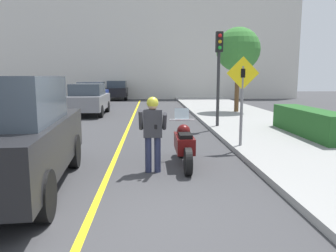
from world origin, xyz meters
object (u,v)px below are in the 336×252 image
(parked_car_grey, at_px, (88,99))
(person_biker, at_px, (153,127))
(crossing_sign, at_px, (242,93))
(traffic_light, at_px, (219,61))
(suv_nearby, at_px, (9,135))
(parked_car_black, at_px, (118,90))
(parked_car_blue, at_px, (92,94))
(motorcycle, at_px, (184,144))
(street_tree, at_px, (238,50))

(parked_car_grey, bearing_deg, person_biker, -72.76)
(crossing_sign, height_order, parked_car_grey, crossing_sign)
(traffic_light, distance_m, parked_car_grey, 8.18)
(suv_nearby, relative_size, parked_car_black, 1.13)
(parked_car_grey, distance_m, parked_car_black, 11.79)
(suv_nearby, relative_size, parked_car_blue, 1.13)
(crossing_sign, distance_m, parked_car_grey, 10.74)
(motorcycle, height_order, parked_car_black, parked_car_black)
(motorcycle, relative_size, parked_car_grey, 0.53)
(street_tree, xyz_separation_m, parked_car_grey, (-8.11, 0.06, -2.63))
(crossing_sign, distance_m, traffic_light, 3.81)
(traffic_light, distance_m, parked_car_blue, 12.76)
(suv_nearby, bearing_deg, parked_car_grey, 94.00)
(person_biker, relative_size, traffic_light, 0.46)
(motorcycle, relative_size, person_biker, 1.36)
(motorcycle, relative_size, parked_car_blue, 0.53)
(person_biker, bearing_deg, parked_car_blue, 104.22)
(suv_nearby, height_order, parked_car_grey, suv_nearby)
(suv_nearby, height_order, parked_car_black, suv_nearby)
(parked_car_black, bearing_deg, parked_car_grey, -91.97)
(crossing_sign, bearing_deg, suv_nearby, -148.56)
(traffic_light, xyz_separation_m, street_tree, (2.12, 5.21, 0.83))
(suv_nearby, xyz_separation_m, street_tree, (7.26, 11.97, 2.44))
(person_biker, bearing_deg, street_tree, 66.65)
(suv_nearby, bearing_deg, street_tree, 58.75)
(crossing_sign, height_order, parked_car_blue, crossing_sign)
(street_tree, height_order, parked_car_black, street_tree)
(motorcycle, height_order, suv_nearby, suv_nearby)
(suv_nearby, relative_size, parked_car_grey, 1.13)
(crossing_sign, bearing_deg, parked_car_grey, 123.39)
(crossing_sign, xyz_separation_m, parked_car_blue, (-6.64, 14.36, -0.77))
(parked_car_blue, bearing_deg, suv_nearby, -84.80)
(parked_car_grey, height_order, parked_car_blue, same)
(person_biker, bearing_deg, suv_nearby, -157.29)
(motorcycle, distance_m, parked_car_blue, 16.57)
(crossing_sign, bearing_deg, street_tree, 76.02)
(street_tree, bearing_deg, motorcycle, -110.97)
(traffic_light, bearing_deg, motorcycle, -109.77)
(parked_car_blue, bearing_deg, crossing_sign, -65.18)
(parked_car_grey, xyz_separation_m, parked_car_black, (0.41, 11.79, 0.00))
(motorcycle, height_order, parked_car_blue, parked_car_blue)
(parked_car_black, bearing_deg, traffic_light, -71.89)
(crossing_sign, height_order, traffic_light, traffic_light)
(suv_nearby, xyz_separation_m, traffic_light, (5.14, 6.76, 1.61))
(traffic_light, relative_size, parked_car_grey, 0.86)
(motorcycle, bearing_deg, traffic_light, 70.23)
(traffic_light, xyz_separation_m, parked_car_grey, (-5.98, 5.28, -1.80))
(motorcycle, bearing_deg, parked_car_grey, 111.67)
(suv_nearby, distance_m, parked_car_black, 23.82)
(person_biker, bearing_deg, traffic_light, 65.56)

